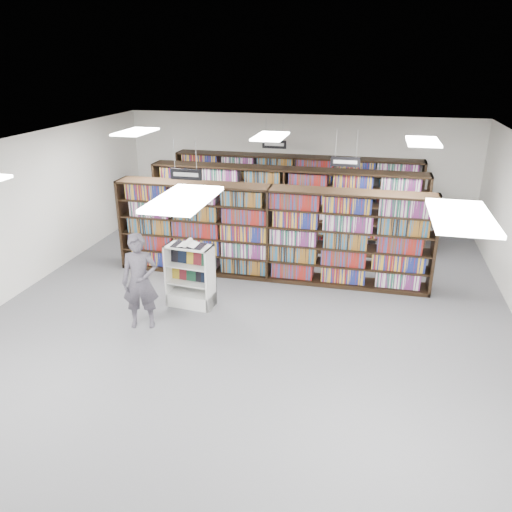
% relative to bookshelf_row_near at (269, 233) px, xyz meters
% --- Properties ---
extents(floor, '(12.00, 12.00, 0.00)m').
position_rel_bookshelf_row_near_xyz_m(floor, '(0.00, -2.00, -1.05)').
color(floor, '#5A5B60').
rests_on(floor, ground).
extents(ceiling, '(10.00, 12.00, 0.10)m').
position_rel_bookshelf_row_near_xyz_m(ceiling, '(0.00, -2.00, 2.15)').
color(ceiling, white).
rests_on(ceiling, wall_back).
extents(wall_back, '(10.00, 0.10, 3.20)m').
position_rel_bookshelf_row_near_xyz_m(wall_back, '(0.00, 4.00, 0.55)').
color(wall_back, white).
rests_on(wall_back, ground).
extents(wall_left, '(0.10, 12.00, 3.20)m').
position_rel_bookshelf_row_near_xyz_m(wall_left, '(-5.00, -2.00, 0.55)').
color(wall_left, white).
rests_on(wall_left, ground).
extents(bookshelf_row_near, '(7.00, 0.60, 2.10)m').
position_rel_bookshelf_row_near_xyz_m(bookshelf_row_near, '(0.00, 0.00, 0.00)').
color(bookshelf_row_near, black).
rests_on(bookshelf_row_near, floor).
extents(bookshelf_row_mid, '(7.00, 0.60, 2.10)m').
position_rel_bookshelf_row_near_xyz_m(bookshelf_row_mid, '(0.00, 2.00, 0.00)').
color(bookshelf_row_mid, black).
rests_on(bookshelf_row_mid, floor).
extents(bookshelf_row_far, '(7.00, 0.60, 2.10)m').
position_rel_bookshelf_row_near_xyz_m(bookshelf_row_far, '(0.00, 3.70, 0.00)').
color(bookshelf_row_far, black).
rests_on(bookshelf_row_far, floor).
extents(aisle_sign_left, '(0.65, 0.02, 0.80)m').
position_rel_bookshelf_row_near_xyz_m(aisle_sign_left, '(-1.50, -1.00, 1.48)').
color(aisle_sign_left, '#B2B2B7').
rests_on(aisle_sign_left, ceiling).
extents(aisle_sign_right, '(0.65, 0.02, 0.80)m').
position_rel_bookshelf_row_near_xyz_m(aisle_sign_right, '(1.50, 1.00, 1.48)').
color(aisle_sign_right, '#B2B2B7').
rests_on(aisle_sign_right, ceiling).
extents(aisle_sign_center, '(0.65, 0.02, 0.80)m').
position_rel_bookshelf_row_near_xyz_m(aisle_sign_center, '(-0.50, 3.00, 1.48)').
color(aisle_sign_center, '#B2B2B7').
rests_on(aisle_sign_center, ceiling).
extents(troffer_front_center, '(0.60, 1.20, 0.04)m').
position_rel_bookshelf_row_near_xyz_m(troffer_front_center, '(0.00, -5.00, 2.11)').
color(troffer_front_center, white).
rests_on(troffer_front_center, ceiling).
extents(troffer_front_right, '(0.60, 1.20, 0.04)m').
position_rel_bookshelf_row_near_xyz_m(troffer_front_right, '(3.00, -5.00, 2.11)').
color(troffer_front_right, white).
rests_on(troffer_front_right, ceiling).
extents(troffer_back_left, '(0.60, 1.20, 0.04)m').
position_rel_bookshelf_row_near_xyz_m(troffer_back_left, '(-3.00, 0.00, 2.11)').
color(troffer_back_left, white).
rests_on(troffer_back_left, ceiling).
extents(troffer_back_center, '(0.60, 1.20, 0.04)m').
position_rel_bookshelf_row_near_xyz_m(troffer_back_center, '(0.00, 0.00, 2.11)').
color(troffer_back_center, white).
rests_on(troffer_back_center, ceiling).
extents(troffer_back_right, '(0.60, 1.20, 0.04)m').
position_rel_bookshelf_row_near_xyz_m(troffer_back_right, '(3.00, 0.00, 2.11)').
color(troffer_back_right, white).
rests_on(troffer_back_right, ceiling).
extents(endcap_display, '(0.96, 0.54, 1.28)m').
position_rel_bookshelf_row_near_xyz_m(endcap_display, '(-1.25, -1.67, -0.60)').
color(endcap_display, white).
rests_on(endcap_display, floor).
extents(open_book, '(0.64, 0.39, 0.13)m').
position_rel_bookshelf_row_near_xyz_m(open_book, '(-1.26, -1.70, 0.26)').
color(open_book, black).
rests_on(open_book, endcap_display).
extents(shopper, '(0.75, 0.60, 1.80)m').
position_rel_bookshelf_row_near_xyz_m(shopper, '(-1.83, -2.70, -0.15)').
color(shopper, '#4A4650').
rests_on(shopper, floor).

